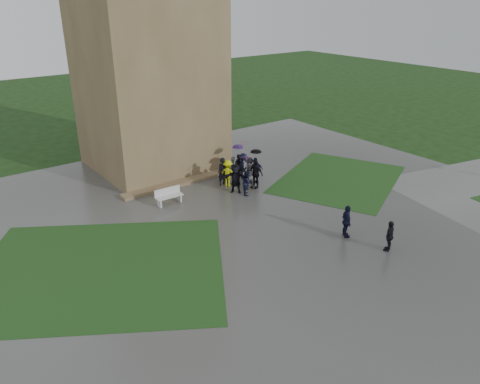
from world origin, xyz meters
TOP-DOWN VIEW (x-y plane):
  - ground at (0.00, 0.00)m, footprint 120.00×120.00m
  - plaza at (0.00, 2.00)m, footprint 34.00×34.00m
  - lawn_inset_left at (-8.50, 4.00)m, footprint 14.10×13.46m
  - lawn_inset_right at (8.50, 5.00)m, footprint 11.12×10.15m
  - tower at (0.00, 15.00)m, footprint 8.00×8.00m
  - tower_plinth at (0.00, 10.60)m, footprint 9.00×0.80m
  - bench at (-2.50, 8.41)m, footprint 1.66×0.56m
  - visitor_cluster at (2.69, 8.11)m, footprint 3.33×3.57m
  - pedestrian_mid at (2.71, -0.62)m, footprint 1.00×1.16m
  - pedestrian_near at (3.30, -2.80)m, footprint 1.05×0.82m

SIDE VIEW (x-z plane):
  - ground at x=0.00m, z-range 0.00..0.00m
  - plaza at x=0.00m, z-range 0.00..0.02m
  - lawn_inset_left at x=-8.50m, z-range 0.02..0.03m
  - lawn_inset_right at x=8.50m, z-range 0.02..0.03m
  - tower_plinth at x=0.00m, z-range 0.02..0.24m
  - bench at x=-2.50m, z-range 0.03..0.99m
  - pedestrian_near at x=3.30m, z-range 0.02..1.59m
  - pedestrian_mid at x=2.71m, z-range 0.02..1.74m
  - visitor_cluster at x=2.69m, z-range -0.18..2.37m
  - tower at x=0.00m, z-range 0.00..18.00m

